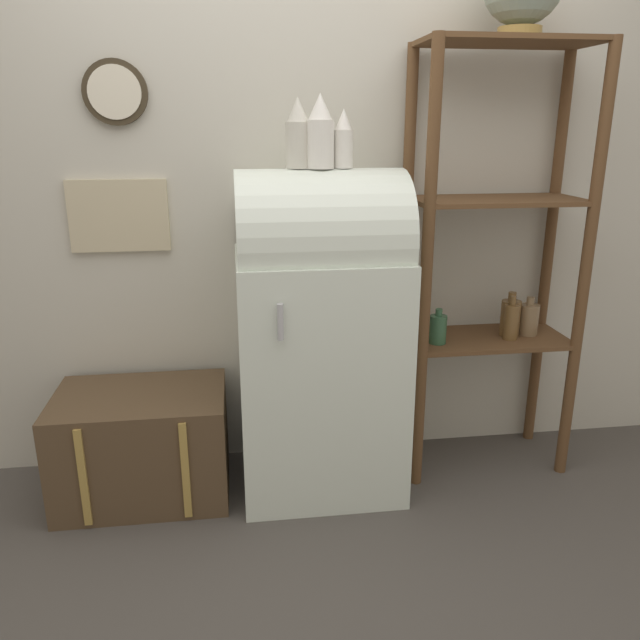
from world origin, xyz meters
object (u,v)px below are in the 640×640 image
Objects in this scene: refrigerator at (320,330)px; vase_right at (343,141)px; suitcase_trunk at (143,444)px; vase_center at (320,134)px; vase_left at (298,135)px.

vase_right is at bearing 0.29° from refrigerator.
refrigerator is at bearing -179.71° from vase_right.
refrigerator is 6.20× the size of vase_right.
vase_right is (0.09, 0.00, 0.78)m from refrigerator.
vase_center reaches higher than suitcase_trunk.
vase_center is (-0.00, -0.01, 0.80)m from refrigerator.
refrigerator is 4.97× the size of vase_center.
suitcase_trunk is 2.67× the size of vase_left.
refrigerator is 1.94× the size of suitcase_trunk.
vase_center is (0.08, -0.02, 0.01)m from vase_left.
vase_left is 0.96× the size of vase_center.
vase_left reaches higher than suitcase_trunk.
vase_left is at bearing 163.37° from vase_center.
vase_left is (-0.08, 0.01, 0.80)m from refrigerator.
vase_left is 1.19× the size of vase_right.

